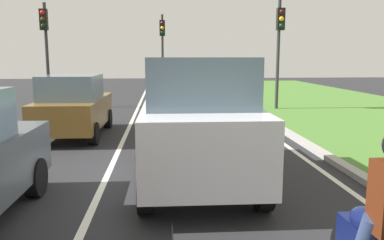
% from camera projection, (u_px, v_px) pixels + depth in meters
% --- Properties ---
extents(ground_plane, '(60.00, 60.00, 0.00)m').
position_uv_depth(ground_plane, '(150.00, 130.00, 12.31)').
color(ground_plane, '#262628').
extents(lane_line_center, '(0.12, 32.00, 0.01)m').
position_uv_depth(lane_line_center, '(128.00, 130.00, 12.26)').
color(lane_line_center, silver).
rests_on(lane_line_center, ground).
extents(lane_line_right_edge, '(0.12, 32.00, 0.01)m').
position_uv_depth(lane_line_right_edge, '(262.00, 128.00, 12.59)').
color(lane_line_right_edge, silver).
rests_on(lane_line_right_edge, ground).
extents(curb_right, '(0.24, 48.00, 0.12)m').
position_uv_depth(curb_right, '(278.00, 127.00, 12.62)').
color(curb_right, '#9E9B93').
rests_on(curb_right, ground).
extents(car_suv_ahead, '(2.01, 4.52, 2.28)m').
position_uv_depth(car_suv_ahead, '(197.00, 119.00, 7.13)').
color(car_suv_ahead, silver).
rests_on(car_suv_ahead, ground).
extents(car_hatchback_far, '(1.77, 3.72, 1.78)m').
position_uv_depth(car_hatchback_far, '(74.00, 106.00, 11.26)').
color(car_hatchback_far, brown).
rests_on(car_hatchback_far, ground).
extents(traffic_light_near_right, '(0.32, 0.50, 4.66)m').
position_uv_depth(traffic_light_near_right, '(279.00, 37.00, 16.44)').
color(traffic_light_near_right, '#2D2D2D').
rests_on(traffic_light_near_right, ground).
extents(traffic_light_overhead_left, '(0.32, 0.50, 4.62)m').
position_uv_depth(traffic_light_overhead_left, '(45.00, 38.00, 17.12)').
color(traffic_light_overhead_left, '#2D2D2D').
rests_on(traffic_light_overhead_left, ground).
extents(traffic_light_far_median, '(0.32, 0.50, 4.75)m').
position_uv_depth(traffic_light_far_median, '(162.00, 42.00, 23.07)').
color(traffic_light_far_median, '#2D2D2D').
rests_on(traffic_light_far_median, ground).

